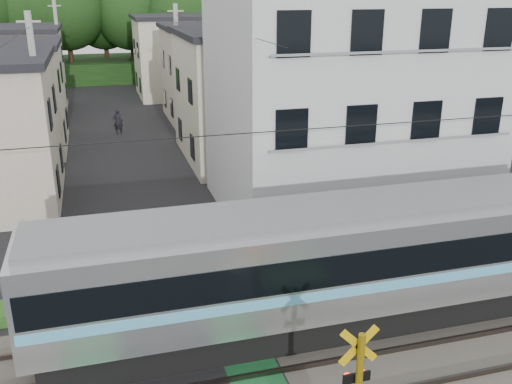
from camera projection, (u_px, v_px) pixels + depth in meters
name	position (u px, v px, depth m)	size (l,w,h in m)	color
ground	(174.00, 378.00, 13.66)	(120.00, 120.00, 0.00)	black
track_bed	(174.00, 377.00, 13.65)	(120.00, 120.00, 0.14)	#47423A
crossing_signal_far	(63.00, 293.00, 16.07)	(4.74, 0.65, 3.09)	#E4B40C
apartment_block	(346.00, 98.00, 22.87)	(10.20, 8.36, 9.30)	silver
houses_row	(117.00, 81.00, 36.09)	(22.07, 31.35, 6.80)	beige
tree_hill	(91.00, 19.00, 55.70)	(40.00, 12.77, 11.57)	#193712
catenary	(410.00, 210.00, 13.99)	(60.00, 5.04, 7.00)	#2D2D33
utility_poles	(95.00, 75.00, 32.84)	(7.90, 42.00, 8.00)	#A5A5A0
pedestrian	(118.00, 121.00, 36.23)	(0.59, 0.39, 1.61)	black
weed_patches	(246.00, 362.00, 13.97)	(10.25, 8.80, 0.40)	#2D5E1E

